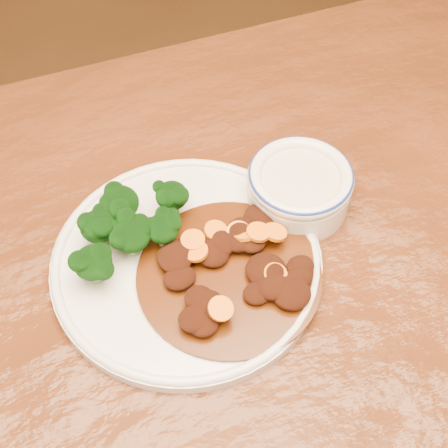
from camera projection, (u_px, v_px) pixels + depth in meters
name	position (u px, v px, depth m)	size (l,w,h in m)	color
dining_table	(259.00, 333.00, 0.73)	(1.57, 1.02, 0.75)	#52240E
dinner_plate	(187.00, 261.00, 0.69)	(0.30, 0.30, 0.02)	silver
broccoli_florets	(127.00, 226.00, 0.68)	(0.15, 0.10, 0.05)	#6A964D
mince_stew	(229.00, 269.00, 0.66)	(0.20, 0.20, 0.03)	#4C1F08
dip_bowl	(299.00, 186.00, 0.73)	(0.12, 0.12, 0.06)	silver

